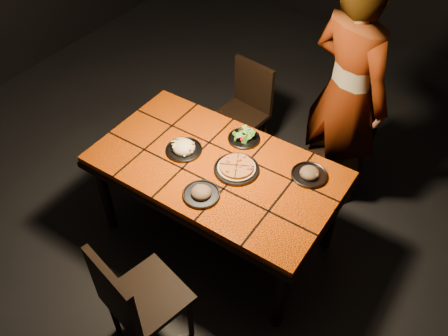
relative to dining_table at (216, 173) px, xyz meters
The scene contains 11 objects.
room_shell 0.83m from the dining_table, ahead, with size 6.04×7.04×3.08m.
dining_table is the anchor object (origin of this frame).
chair_near 0.96m from the dining_table, 84.61° to the right, with size 0.49×0.49×0.91m.
chair_far_left 1.02m from the dining_table, 110.21° to the left, with size 0.42×0.42×0.84m.
chair_far_right 1.17m from the dining_table, 64.49° to the left, with size 0.42×0.42×0.84m.
diner 1.08m from the dining_table, 63.10° to the left, with size 0.68×0.45×1.87m, color brown.
plate_pizza 0.17m from the dining_table, 13.45° to the left, with size 0.33×0.33×0.04m.
plate_pasta 0.27m from the dining_table, behind, with size 0.25×0.25×0.08m.
plate_salad 0.33m from the dining_table, 86.22° to the left, with size 0.22×0.22×0.07m.
plate_mushroom_a 0.30m from the dining_table, 73.80° to the right, with size 0.23×0.23×0.08m.
plate_mushroom_b 0.61m from the dining_table, 24.12° to the left, with size 0.23×0.23×0.08m.
Camera 1 is at (1.26, -1.79, 2.91)m, focal length 38.00 mm.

